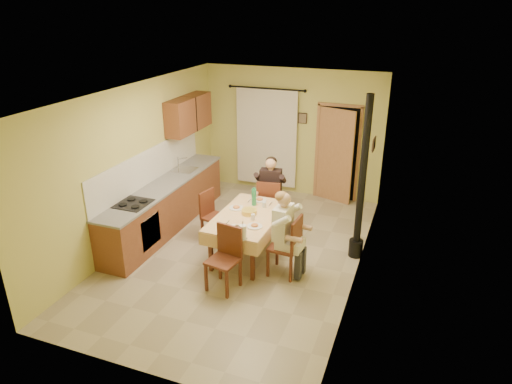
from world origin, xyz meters
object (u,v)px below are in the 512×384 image
at_px(dining_table, 248,235).
at_px(chair_right, 285,257).
at_px(man_right, 285,224).
at_px(chair_far, 270,214).
at_px(stove_flue, 360,202).
at_px(chair_near, 224,271).
at_px(chair_left, 215,226).
at_px(man_far, 270,185).

bearing_deg(dining_table, chair_right, -23.10).
bearing_deg(man_right, chair_far, 31.13).
distance_m(chair_far, man_right, 1.74).
relative_size(chair_right, stove_flue, 0.36).
bearing_deg(chair_near, dining_table, -79.73).
bearing_deg(man_right, stove_flue, -41.90).
bearing_deg(chair_far, man_right, -71.32).
bearing_deg(chair_left, chair_right, 80.67).
distance_m(chair_far, stove_flue, 1.95).
distance_m(chair_far, chair_left, 1.15).
height_order(chair_near, chair_left, chair_near).
bearing_deg(stove_flue, man_far, 163.52).
distance_m(dining_table, man_right, 0.96).
xyz_separation_m(man_right, stove_flue, (1.00, 0.96, 0.15)).
bearing_deg(chair_right, man_right, 90.00).
xyz_separation_m(chair_left, stove_flue, (2.50, 0.36, 0.73)).
bearing_deg(dining_table, chair_far, 90.64).
distance_m(chair_left, man_right, 1.72).
relative_size(man_far, man_right, 1.00).
xyz_separation_m(dining_table, chair_near, (0.02, -1.06, -0.09)).
bearing_deg(chair_left, man_right, 80.51).
distance_m(chair_right, man_right, 0.59).
xyz_separation_m(chair_far, man_far, (-0.00, 0.01, 0.59)).
height_order(chair_left, man_right, man_right).
height_order(chair_right, stove_flue, stove_flue).
distance_m(chair_near, chair_right, 1.03).
bearing_deg(man_right, dining_table, 69.64).
relative_size(chair_right, man_right, 0.73).
relative_size(dining_table, man_far, 1.21).
bearing_deg(chair_near, man_right, -126.42).
xyz_separation_m(dining_table, chair_right, (0.76, -0.35, -0.09)).
bearing_deg(stove_flue, chair_far, 163.95).
xyz_separation_m(chair_far, man_right, (0.74, -1.46, 0.59)).
distance_m(chair_far, chair_right, 1.64).
relative_size(dining_table, chair_right, 1.67).
bearing_deg(man_far, chair_near, -97.95).
xyz_separation_m(dining_table, chair_far, (0.01, 1.12, -0.09)).
xyz_separation_m(chair_near, chair_right, (0.75, 0.71, 0.00)).
xyz_separation_m(dining_table, man_far, (0.01, 1.13, 0.50)).
height_order(dining_table, man_right, man_right).
bearing_deg(stove_flue, chair_right, -135.71).
height_order(chair_far, chair_left, chair_far).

